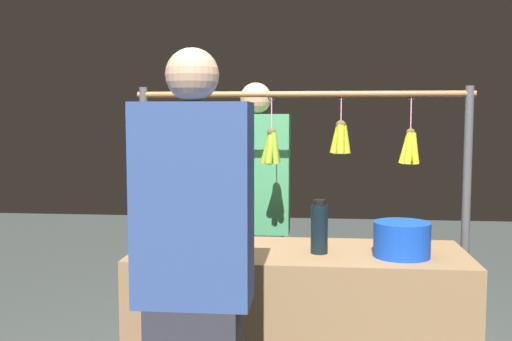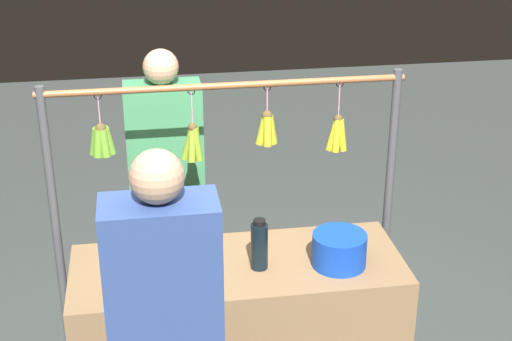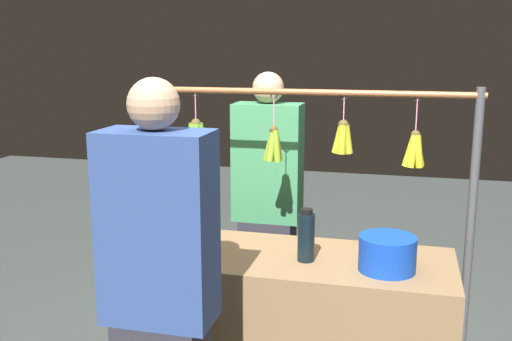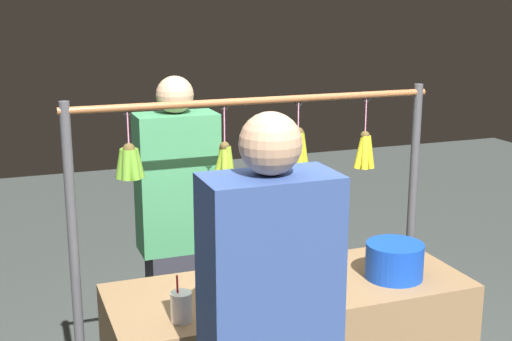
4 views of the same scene
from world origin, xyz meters
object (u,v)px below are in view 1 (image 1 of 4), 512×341
(water_bottle, at_px, (319,228))
(customer_person, at_px, (194,294))
(blue_bucket, at_px, (402,239))
(vendor_person, at_px, (256,226))
(drink_cup, at_px, (182,243))

(water_bottle, distance_m, customer_person, 0.78)
(blue_bucket, bearing_deg, water_bottle, -4.85)
(vendor_person, bearing_deg, drink_cup, 76.26)
(customer_person, bearing_deg, drink_cup, -72.54)
(drink_cup, xyz_separation_m, customer_person, (-0.16, 0.50, -0.08))
(blue_bucket, height_order, customer_person, customer_person)
(customer_person, bearing_deg, water_bottle, -126.07)
(blue_bucket, xyz_separation_m, customer_person, (0.82, 0.59, -0.10))
(blue_bucket, distance_m, vendor_person, 1.15)
(blue_bucket, height_order, drink_cup, drink_cup)
(vendor_person, relative_size, customer_person, 0.97)
(blue_bucket, bearing_deg, drink_cup, 5.23)
(drink_cup, distance_m, customer_person, 0.53)
(blue_bucket, distance_m, customer_person, 1.02)
(water_bottle, bearing_deg, customer_person, 53.93)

